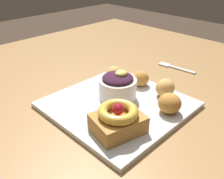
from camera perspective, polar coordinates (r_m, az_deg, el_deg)
dining_table at (r=0.77m, az=-9.83°, el=-4.73°), size 1.35×0.94×0.73m
front_plate at (r=0.60m, az=1.36°, el=-3.52°), size 0.30×0.30×0.01m
cake_slice at (r=0.49m, az=1.38°, el=-6.96°), size 0.11×0.10×0.06m
berry_ramekin at (r=0.60m, az=1.34°, el=0.75°), size 0.09×0.09×0.07m
fritter_front at (r=0.56m, az=13.19°, el=-3.14°), size 0.05×0.05×0.05m
fritter_middle at (r=0.62m, az=12.21°, el=0.40°), size 0.05×0.05×0.05m
fritter_back at (r=0.67m, az=6.69°, el=2.53°), size 0.05×0.04×0.04m
fritter_extra at (r=0.70m, az=0.49°, el=3.93°), size 0.04×0.04×0.04m
fork at (r=0.83m, az=14.15°, el=5.02°), size 0.03×0.13×0.00m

